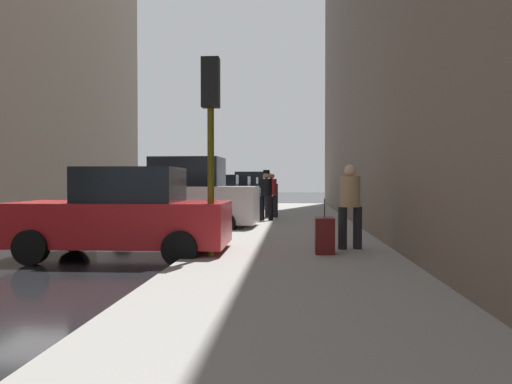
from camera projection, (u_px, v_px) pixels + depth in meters
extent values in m
plane|color=black|center=(44.00, 244.00, 12.00)|extent=(120.00, 120.00, 0.00)
cube|color=gray|center=(293.00, 244.00, 11.56)|extent=(4.00, 40.00, 0.15)
cube|color=#B2191E|center=(121.00, 223.00, 9.86)|extent=(4.22, 1.90, 0.84)
cube|color=black|center=(131.00, 185.00, 9.83)|extent=(1.91, 1.59, 0.70)
cylinder|color=black|center=(74.00, 236.00, 10.86)|extent=(0.64, 0.23, 0.64)
cylinder|color=black|center=(31.00, 247.00, 9.03)|extent=(0.64, 0.23, 0.64)
cylinder|color=black|center=(198.00, 237.00, 10.70)|extent=(0.64, 0.23, 0.64)
cylinder|color=black|center=(180.00, 249.00, 8.86)|extent=(0.64, 0.23, 0.64)
cube|color=silver|center=(182.00, 204.00, 15.20)|extent=(4.66, 2.00, 1.10)
cube|color=black|center=(188.00, 172.00, 15.16)|extent=(2.12, 1.63, 0.90)
cylinder|color=black|center=(144.00, 218.00, 16.28)|extent=(0.65, 0.24, 0.64)
cylinder|color=black|center=(123.00, 223.00, 14.46)|extent=(0.65, 0.24, 0.64)
cylinder|color=black|center=(235.00, 219.00, 15.96)|extent=(0.65, 0.24, 0.64)
cylinder|color=black|center=(225.00, 224.00, 14.13)|extent=(0.65, 0.24, 0.64)
cube|color=#193828|center=(209.00, 202.00, 20.25)|extent=(4.27, 2.00, 0.84)
cube|color=black|center=(214.00, 184.00, 20.23)|extent=(1.95, 1.63, 0.70)
cylinder|color=black|center=(180.00, 210.00, 21.23)|extent=(0.65, 0.24, 0.64)
cylinder|color=black|center=(171.00, 212.00, 19.39)|extent=(0.65, 0.24, 0.64)
cylinder|color=black|center=(244.00, 210.00, 21.13)|extent=(0.65, 0.24, 0.64)
cylinder|color=black|center=(241.00, 212.00, 19.29)|extent=(0.65, 0.24, 0.64)
cube|color=navy|center=(227.00, 198.00, 25.75)|extent=(4.22, 1.88, 0.84)
cube|color=black|center=(231.00, 183.00, 25.72)|extent=(1.90, 1.58, 0.70)
cylinder|color=black|center=(204.00, 204.00, 26.79)|extent=(0.64, 0.23, 0.64)
cylinder|color=black|center=(198.00, 206.00, 24.96)|extent=(0.64, 0.23, 0.64)
cylinder|color=black|center=(255.00, 204.00, 26.57)|extent=(0.64, 0.23, 0.64)
cylinder|color=black|center=(252.00, 206.00, 24.73)|extent=(0.64, 0.23, 0.64)
cube|color=slate|center=(239.00, 195.00, 31.62)|extent=(4.24, 1.92, 0.84)
cube|color=black|center=(242.00, 183.00, 31.59)|extent=(1.92, 1.60, 0.70)
cylinder|color=black|center=(220.00, 200.00, 32.67)|extent=(0.64, 0.23, 0.64)
cylinder|color=black|center=(216.00, 201.00, 30.84)|extent=(0.64, 0.23, 0.64)
cylinder|color=black|center=(262.00, 200.00, 32.42)|extent=(0.64, 0.23, 0.64)
cylinder|color=black|center=(259.00, 201.00, 30.59)|extent=(0.64, 0.23, 0.64)
cube|color=black|center=(247.00, 191.00, 36.81)|extent=(4.65, 1.97, 1.10)
cube|color=black|center=(249.00, 178.00, 36.78)|extent=(2.11, 1.62, 0.90)
cylinder|color=black|center=(228.00, 197.00, 37.81)|extent=(0.65, 0.24, 0.64)
cylinder|color=black|center=(225.00, 198.00, 35.97)|extent=(0.65, 0.24, 0.64)
cylinder|color=black|center=(267.00, 198.00, 37.67)|extent=(0.65, 0.24, 0.64)
cylinder|color=black|center=(267.00, 198.00, 35.84)|extent=(0.65, 0.24, 0.64)
cylinder|color=red|center=(247.00, 214.00, 16.88)|extent=(0.22, 0.22, 0.55)
sphere|color=red|center=(247.00, 204.00, 16.87)|extent=(0.20, 0.20, 0.20)
cylinder|color=red|center=(243.00, 213.00, 16.89)|extent=(0.10, 0.09, 0.09)
cylinder|color=red|center=(252.00, 213.00, 16.86)|extent=(0.10, 0.09, 0.09)
cylinder|color=#514C0F|center=(211.00, 157.00, 9.02)|extent=(0.12, 0.12, 3.60)
cube|color=black|center=(211.00, 83.00, 9.00)|extent=(0.32, 0.24, 0.90)
sphere|color=red|center=(212.00, 69.00, 9.12)|extent=(0.14, 0.14, 0.14)
sphere|color=yellow|center=(212.00, 84.00, 9.13)|extent=(0.14, 0.14, 0.14)
sphere|color=green|center=(212.00, 99.00, 9.13)|extent=(0.14, 0.14, 0.14)
cylinder|color=black|center=(357.00, 228.00, 10.09)|extent=(0.22, 0.22, 0.85)
cylinder|color=black|center=(342.00, 228.00, 10.03)|extent=(0.22, 0.22, 0.85)
cylinder|color=tan|center=(350.00, 192.00, 10.04)|extent=(0.49, 0.49, 0.62)
sphere|color=beige|center=(350.00, 170.00, 10.03)|extent=(0.24, 0.24, 0.24)
cylinder|color=black|center=(276.00, 206.00, 19.06)|extent=(0.20, 0.20, 0.85)
cylinder|color=black|center=(267.00, 206.00, 19.11)|extent=(0.20, 0.20, 0.85)
cylinder|color=#A51E23|center=(271.00, 187.00, 19.07)|extent=(0.44, 0.44, 0.62)
sphere|color=#997051|center=(271.00, 176.00, 19.06)|extent=(0.24, 0.24, 0.24)
cylinder|color=black|center=(262.00, 208.00, 17.60)|extent=(0.20, 0.20, 0.85)
cylinder|color=black|center=(271.00, 208.00, 17.54)|extent=(0.20, 0.20, 0.85)
cylinder|color=black|center=(266.00, 187.00, 17.56)|extent=(0.44, 0.44, 0.62)
sphere|color=tan|center=(266.00, 175.00, 17.55)|extent=(0.24, 0.24, 0.24)
cylinder|color=black|center=(266.00, 173.00, 17.55)|extent=(0.34, 0.34, 0.02)
cylinder|color=black|center=(266.00, 171.00, 17.54)|extent=(0.23, 0.23, 0.11)
cube|color=#591414|center=(325.00, 235.00, 9.47)|extent=(0.37, 0.56, 0.68)
cylinder|color=#333333|center=(325.00, 208.00, 9.46)|extent=(0.02, 0.02, 0.36)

